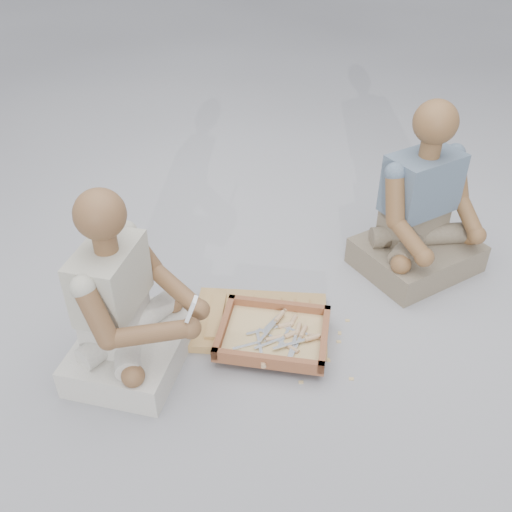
# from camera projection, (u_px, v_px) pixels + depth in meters

# --- Properties ---
(ground) EXTENTS (60.00, 60.00, 0.00)m
(ground) POSITION_uv_depth(u_px,v_px,m) (260.00, 330.00, 2.61)
(ground) COLOR #A2A3A8
(ground) RESTS_ON ground
(carved_panel) EXTENTS (0.61, 0.41, 0.04)m
(carved_panel) POSITION_uv_depth(u_px,v_px,m) (260.00, 322.00, 2.62)
(carved_panel) COLOR olive
(carved_panel) RESTS_ON ground
(tool_tray) EXTENTS (0.51, 0.42, 0.06)m
(tool_tray) POSITION_uv_depth(u_px,v_px,m) (273.00, 334.00, 2.49)
(tool_tray) COLOR brown
(tool_tray) RESTS_ON carved_panel
(chisel_0) EXTENTS (0.21, 0.11, 0.02)m
(chisel_0) POSITION_uv_depth(u_px,v_px,m) (269.00, 340.00, 2.46)
(chisel_0) COLOR white
(chisel_0) RESTS_ON tool_tray
(chisel_1) EXTENTS (0.21, 0.10, 0.02)m
(chisel_1) POSITION_uv_depth(u_px,v_px,m) (281.00, 326.00, 2.53)
(chisel_1) COLOR white
(chisel_1) RESTS_ON tool_tray
(chisel_2) EXTENTS (0.08, 0.22, 0.02)m
(chisel_2) POSITION_uv_depth(u_px,v_px,m) (302.00, 335.00, 2.48)
(chisel_2) COLOR white
(chisel_2) RESTS_ON tool_tray
(chisel_3) EXTENTS (0.19, 0.14, 0.02)m
(chisel_3) POSITION_uv_depth(u_px,v_px,m) (288.00, 346.00, 2.43)
(chisel_3) COLOR white
(chisel_3) RESTS_ON tool_tray
(chisel_4) EXTENTS (0.06, 0.22, 0.02)m
(chisel_4) POSITION_uv_depth(u_px,v_px,m) (262.00, 357.00, 2.38)
(chisel_4) COLOR white
(chisel_4) RESTS_ON tool_tray
(chisel_5) EXTENTS (0.19, 0.13, 0.02)m
(chisel_5) POSITION_uv_depth(u_px,v_px,m) (287.00, 336.00, 2.48)
(chisel_5) COLOR white
(chisel_5) RESTS_ON tool_tray
(chisel_6) EXTENTS (0.11, 0.21, 0.02)m
(chisel_6) POSITION_uv_depth(u_px,v_px,m) (277.00, 319.00, 2.55)
(chisel_6) COLOR white
(chisel_6) RESTS_ON tool_tray
(chisel_7) EXTENTS (0.06, 0.22, 0.02)m
(chisel_7) POSITION_uv_depth(u_px,v_px,m) (297.00, 332.00, 2.49)
(chisel_7) COLOR white
(chisel_7) RESTS_ON tool_tray
(chisel_8) EXTENTS (0.09, 0.21, 0.02)m
(chisel_8) POSITION_uv_depth(u_px,v_px,m) (291.00, 324.00, 2.54)
(chisel_8) COLOR white
(chisel_8) RESTS_ON tool_tray
(chisel_9) EXTENTS (0.13, 0.20, 0.02)m
(chisel_9) POSITION_uv_depth(u_px,v_px,m) (286.00, 309.00, 2.62)
(chisel_9) COLOR white
(chisel_9) RESTS_ON tool_tray
(chisel_10) EXTENTS (0.21, 0.09, 0.02)m
(chisel_10) POSITION_uv_depth(u_px,v_px,m) (311.00, 335.00, 2.49)
(chisel_10) COLOR white
(chisel_10) RESTS_ON tool_tray
(chisel_11) EXTENTS (0.21, 0.11, 0.02)m
(chisel_11) POSITION_uv_depth(u_px,v_px,m) (308.00, 339.00, 2.45)
(chisel_11) COLOR white
(chisel_11) RESTS_ON tool_tray
(wood_chip_0) EXTENTS (0.02, 0.02, 0.00)m
(wood_chip_0) POSITION_uv_depth(u_px,v_px,m) (250.00, 351.00, 2.50)
(wood_chip_0) COLOR tan
(wood_chip_0) RESTS_ON ground
(wood_chip_1) EXTENTS (0.02, 0.02, 0.00)m
(wood_chip_1) POSITION_uv_depth(u_px,v_px,m) (269.00, 313.00, 2.70)
(wood_chip_1) COLOR tan
(wood_chip_1) RESTS_ON ground
(wood_chip_2) EXTENTS (0.02, 0.02, 0.00)m
(wood_chip_2) POSITION_uv_depth(u_px,v_px,m) (227.00, 294.00, 2.81)
(wood_chip_2) COLOR tan
(wood_chip_2) RESTS_ON ground
(wood_chip_3) EXTENTS (0.02, 0.02, 0.00)m
(wood_chip_3) POSITION_uv_depth(u_px,v_px,m) (320.00, 361.00, 2.45)
(wood_chip_3) COLOR tan
(wood_chip_3) RESTS_ON ground
(wood_chip_4) EXTENTS (0.02, 0.02, 0.00)m
(wood_chip_4) POSITION_uv_depth(u_px,v_px,m) (340.00, 333.00, 2.59)
(wood_chip_4) COLOR tan
(wood_chip_4) RESTS_ON ground
(wood_chip_5) EXTENTS (0.02, 0.02, 0.00)m
(wood_chip_5) POSITION_uv_depth(u_px,v_px,m) (208.00, 327.00, 2.62)
(wood_chip_5) COLOR tan
(wood_chip_5) RESTS_ON ground
(wood_chip_6) EXTENTS (0.02, 0.02, 0.00)m
(wood_chip_6) POSITION_uv_depth(u_px,v_px,m) (227.00, 359.00, 2.46)
(wood_chip_6) COLOR tan
(wood_chip_6) RESTS_ON ground
(wood_chip_7) EXTENTS (0.02, 0.02, 0.00)m
(wood_chip_7) POSITION_uv_depth(u_px,v_px,m) (351.00, 379.00, 2.37)
(wood_chip_7) COLOR tan
(wood_chip_7) RESTS_ON ground
(wood_chip_8) EXTENTS (0.02, 0.02, 0.00)m
(wood_chip_8) POSITION_uv_depth(u_px,v_px,m) (347.00, 320.00, 2.66)
(wood_chip_8) COLOR tan
(wood_chip_8) RESTS_ON ground
(wood_chip_9) EXTENTS (0.02, 0.02, 0.00)m
(wood_chip_9) POSITION_uv_depth(u_px,v_px,m) (301.00, 305.00, 2.75)
(wood_chip_9) COLOR tan
(wood_chip_9) RESTS_ON ground
(wood_chip_10) EXTENTS (0.02, 0.02, 0.00)m
(wood_chip_10) POSITION_uv_depth(u_px,v_px,m) (204.00, 318.00, 2.67)
(wood_chip_10) COLOR tan
(wood_chip_10) RESTS_ON ground
(wood_chip_11) EXTENTS (0.02, 0.02, 0.00)m
(wood_chip_11) POSITION_uv_depth(u_px,v_px,m) (339.00, 342.00, 2.54)
(wood_chip_11) COLOR tan
(wood_chip_11) RESTS_ON ground
(wood_chip_12) EXTENTS (0.02, 0.02, 0.00)m
(wood_chip_12) POSITION_uv_depth(u_px,v_px,m) (322.00, 350.00, 2.50)
(wood_chip_12) COLOR tan
(wood_chip_12) RESTS_ON ground
(wood_chip_13) EXTENTS (0.02, 0.02, 0.00)m
(wood_chip_13) POSITION_uv_depth(u_px,v_px,m) (301.00, 382.00, 2.35)
(wood_chip_13) COLOR tan
(wood_chip_13) RESTS_ON ground
(wood_chip_14) EXTENTS (0.02, 0.02, 0.00)m
(wood_chip_14) POSITION_uv_depth(u_px,v_px,m) (328.00, 360.00, 2.45)
(wood_chip_14) COLOR tan
(wood_chip_14) RESTS_ON ground
(craftsman) EXTENTS (0.59, 0.59, 0.83)m
(craftsman) POSITION_uv_depth(u_px,v_px,m) (125.00, 311.00, 2.29)
(craftsman) COLOR beige
(craftsman) RESTS_ON ground
(companion) EXTENTS (0.73, 0.70, 0.89)m
(companion) POSITION_uv_depth(u_px,v_px,m) (421.00, 217.00, 2.84)
(companion) COLOR #716651
(companion) RESTS_ON ground
(mobile_phone) EXTENTS (0.05, 0.05, 0.11)m
(mobile_phone) POSITION_uv_depth(u_px,v_px,m) (191.00, 309.00, 2.12)
(mobile_phone) COLOR white
(mobile_phone) RESTS_ON craftsman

